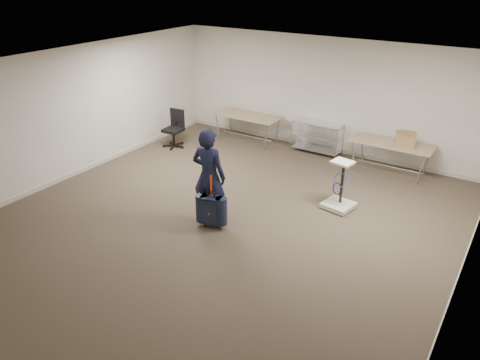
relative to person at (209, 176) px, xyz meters
The scene contains 10 objects.
ground 0.93m from the person, ahead, with size 9.00×9.00×0.00m, color #413427.
room_shell 1.63m from the person, 79.66° to the left, with size 8.00×9.00×9.00m.
folding_table_left 4.27m from the person, 112.74° to the left, with size 1.80×0.75×0.73m.
folding_table_right 4.49m from the person, 61.37° to the left, with size 1.80×0.75×0.73m.
wire_shelf 4.22m from the person, 86.59° to the left, with size 1.22×0.47×0.80m.
person is the anchor object (origin of this frame).
suitcase 0.61m from the person, 47.86° to the right, with size 0.42×0.30×1.03m.
office_chair 4.03m from the person, 139.47° to the left, with size 0.58×0.58×0.96m.
equipment_cart 2.60m from the person, 42.98° to the left, with size 0.62×0.62×0.99m.
cardboard_box 4.58m from the person, 57.84° to the left, with size 0.41×0.31×0.31m, color brown.
Camera 1 is at (4.35, -6.08, 4.38)m, focal length 35.00 mm.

